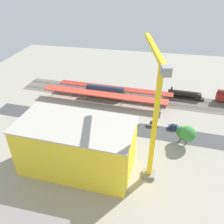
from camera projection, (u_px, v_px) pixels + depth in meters
ground_plane at (126, 119)px, 97.25m from camera, size 180.32×180.32×0.00m
rail_bed at (132, 96)px, 114.05m from camera, size 113.33×20.66×0.01m
street_asphalt at (124, 127)px, 92.35m from camera, size 113.03×15.63×0.01m
track_rails at (132, 96)px, 113.95m from camera, size 112.51×14.25×0.12m
platform_canopy_near at (104, 94)px, 106.92m from camera, size 58.28×8.42×4.32m
platform_canopy_far at (114, 88)px, 112.58m from camera, size 55.53×7.45×4.22m
locomotive at (186, 95)px, 111.34m from camera, size 16.92×3.80×5.21m
freight_coach_far at (105, 91)px, 112.12m from camera, size 19.14×4.10×5.75m
parked_car_0 at (174, 127)px, 91.24m from camera, size 4.28×2.07×1.70m
parked_car_1 at (153, 124)px, 92.98m from camera, size 4.50×1.89×1.71m
parked_car_2 at (134, 123)px, 93.75m from camera, size 4.11×2.00×1.79m
parked_car_3 at (115, 119)px, 95.79m from camera, size 4.60×1.96×1.77m
parked_car_4 at (95, 117)px, 97.18m from camera, size 4.07×2.01×1.69m
parked_car_5 at (78, 115)px, 98.71m from camera, size 4.60×2.27×1.53m
parked_car_6 at (60, 113)px, 99.65m from camera, size 4.33×2.14×1.66m
parked_car_7 at (42, 111)px, 101.18m from camera, size 4.46×1.82×1.58m
construction_building at (77, 147)px, 70.44m from camera, size 34.30×18.67×15.91m
construction_roof_slab at (74, 125)px, 66.09m from camera, size 34.93×19.30×0.40m
tower_crane at (154, 108)px, 61.90m from camera, size 7.96×30.06×36.74m
box_truck_0 at (112, 136)px, 85.14m from camera, size 10.20×3.67×3.49m
box_truck_1 at (111, 137)px, 84.56m from camera, size 10.23×3.50×3.56m
box_truck_2 at (62, 133)px, 86.71m from camera, size 9.41×3.16×3.27m
street_tree_0 at (62, 116)px, 88.84m from camera, size 5.70×5.70×8.54m
street_tree_1 at (182, 132)px, 83.11m from camera, size 4.09×4.09×6.11m
street_tree_2 at (188, 134)px, 81.08m from camera, size 5.63×5.63×7.55m
street_tree_3 at (48, 116)px, 90.39m from camera, size 5.23×5.23×7.59m
street_tree_4 at (93, 120)px, 88.01m from camera, size 6.01×6.01×7.92m
street_tree_5 at (107, 123)px, 86.31m from camera, size 6.31×6.31×8.22m
traffic_light at (113, 124)px, 87.12m from camera, size 0.50×0.36×6.22m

